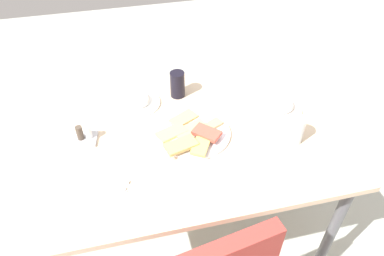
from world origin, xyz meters
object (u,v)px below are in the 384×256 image
(salad_plate_rice, at_px, (279,106))
(condiment_caddy, at_px, (85,136))
(paper_napkin, at_px, (103,184))
(spoon, at_px, (103,188))
(pide_platter, at_px, (193,133))
(soda_can, at_px, (177,84))
(dining_table, at_px, (191,147))
(drinking_glass, at_px, (295,130))
(fork, at_px, (103,180))
(salad_plate_greens, at_px, (137,101))

(salad_plate_rice, xyz_separation_m, condiment_caddy, (0.83, 0.00, 0.00))
(paper_napkin, height_order, condiment_caddy, condiment_caddy)
(salad_plate_rice, bearing_deg, spoon, 19.01)
(pide_platter, bearing_deg, condiment_caddy, -9.77)
(pide_platter, xyz_separation_m, condiment_caddy, (0.42, -0.07, 0.01))
(condiment_caddy, bearing_deg, pide_platter, 170.23)
(soda_can, xyz_separation_m, condiment_caddy, (0.42, 0.21, -0.04))
(dining_table, height_order, condiment_caddy, condiment_caddy)
(drinking_glass, bearing_deg, fork, 2.82)
(salad_plate_greens, height_order, soda_can, soda_can)
(dining_table, height_order, paper_napkin, paper_napkin)
(dining_table, xyz_separation_m, drinking_glass, (-0.39, 0.13, 0.14))
(spoon, relative_size, condiment_caddy, 1.54)
(salad_plate_greens, height_order, fork, salad_plate_greens)
(pide_platter, bearing_deg, salad_plate_greens, -52.94)
(pide_platter, height_order, spoon, pide_platter)
(pide_platter, bearing_deg, spoon, 27.48)
(dining_table, xyz_separation_m, condiment_caddy, (0.42, -0.06, 0.10))
(dining_table, bearing_deg, fork, 25.24)
(pide_platter, height_order, drinking_glass, drinking_glass)
(dining_table, relative_size, salad_plate_rice, 5.88)
(dining_table, distance_m, pide_platter, 0.10)
(dining_table, relative_size, spoon, 7.34)
(drinking_glass, relative_size, fork, 0.58)
(pide_platter, distance_m, soda_can, 0.28)
(fork, bearing_deg, dining_table, -134.96)
(soda_can, bearing_deg, spoon, 52.16)
(salad_plate_rice, height_order, soda_can, soda_can)
(paper_napkin, bearing_deg, condiment_caddy, -77.67)
(spoon, bearing_deg, paper_napkin, -69.97)
(salad_plate_greens, xyz_separation_m, drinking_glass, (-0.58, 0.37, 0.04))
(spoon, distance_m, condiment_caddy, 0.27)
(paper_napkin, relative_size, condiment_caddy, 1.33)
(salad_plate_rice, xyz_separation_m, soda_can, (0.41, -0.20, 0.04))
(pide_platter, bearing_deg, dining_table, -75.89)
(salad_plate_greens, relative_size, spoon, 1.25)
(dining_table, xyz_separation_m, paper_napkin, (0.36, 0.19, 0.08))
(salad_plate_greens, bearing_deg, spoon, 68.46)
(paper_napkin, bearing_deg, salad_plate_rice, -162.19)
(dining_table, relative_size, fork, 6.07)
(paper_napkin, bearing_deg, pide_platter, -154.76)
(dining_table, distance_m, paper_napkin, 0.42)
(salad_plate_rice, xyz_separation_m, drinking_glass, (0.02, 0.19, 0.04))
(dining_table, xyz_separation_m, salad_plate_rice, (-0.41, -0.06, 0.10))
(dining_table, bearing_deg, salad_plate_greens, -51.72)
(salad_plate_rice, relative_size, paper_napkin, 1.45)
(salad_plate_greens, distance_m, spoon, 0.48)
(paper_napkin, xyz_separation_m, condiment_caddy, (0.05, -0.25, 0.02))
(spoon, bearing_deg, condiment_caddy, -58.45)
(salad_plate_greens, relative_size, paper_napkin, 1.45)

